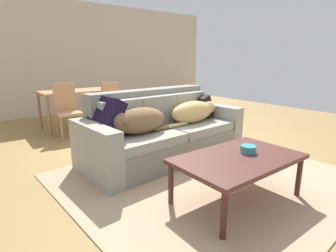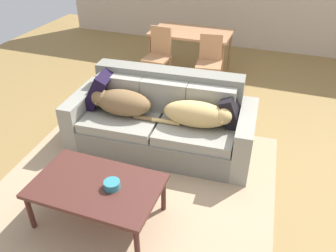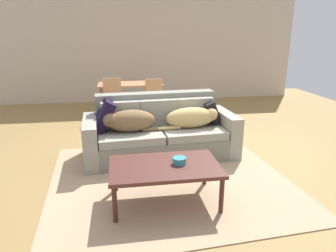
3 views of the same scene
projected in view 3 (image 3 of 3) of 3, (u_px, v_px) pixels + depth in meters
The scene contains 13 objects.
ground_plane at pixel (178, 153), 4.81m from camera, with size 10.00×10.00×0.00m, color olive.
back_partition at pixel (150, 50), 8.18m from camera, with size 8.00×0.12×2.70m, color beige.
area_rug at pixel (169, 179), 3.94m from camera, with size 2.96×2.72×0.01m, color tan.
couch at pixel (160, 133), 4.65m from camera, with size 2.29×1.09×0.92m.
dog_on_left_cushion at pixel (128, 121), 4.35m from camera, with size 0.87×0.40×0.31m.
dog_on_right_cushion at pixel (192, 117), 4.55m from camera, with size 0.92×0.36×0.30m.
throw_pillow_by_left_arm at pixel (103, 115), 4.43m from camera, with size 0.15×0.47×0.47m, color black.
throw_pillow_by_right_arm at pixel (211, 112), 4.80m from camera, with size 0.14×0.37×0.37m, color black.
coffee_table at pixel (165, 169), 3.31m from camera, with size 1.19×0.74×0.45m.
bowl_on_coffee_table at pixel (179, 161), 3.33m from camera, with size 0.15×0.15×0.07m, color teal.
dining_table at pixel (130, 86), 6.71m from camera, with size 1.39×0.80×0.75m.
dining_chair_near_left at pixel (112, 100), 6.15m from camera, with size 0.42×0.42×0.93m.
dining_chair_near_right at pixel (155, 99), 6.30m from camera, with size 0.45×0.45×0.90m.
Camera 3 is at (-0.86, -4.39, 1.82)m, focal length 32.67 mm.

